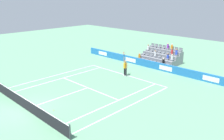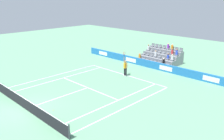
# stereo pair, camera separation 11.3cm
# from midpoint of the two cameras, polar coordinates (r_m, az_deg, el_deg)

# --- Properties ---
(ground_plane) EXTENTS (80.00, 80.00, 0.00)m
(ground_plane) POSITION_cam_midpoint_polar(r_m,az_deg,el_deg) (20.18, -20.21, -8.84)
(ground_plane) COLOR #669E77
(line_baseline) EXTENTS (10.97, 0.10, 0.01)m
(line_baseline) POSITION_cam_midpoint_polar(r_m,az_deg,el_deg) (26.86, 3.04, -1.16)
(line_baseline) COLOR white
(line_baseline) RESTS_ON ground
(line_service) EXTENTS (8.23, 0.10, 0.01)m
(line_service) POSITION_cam_midpoint_polar(r_m,az_deg,el_deg) (23.26, -5.97, -4.25)
(line_service) COLOR white
(line_service) RESTS_ON ground
(line_centre_service) EXTENTS (0.10, 6.40, 0.01)m
(line_centre_service) POSITION_cam_midpoint_polar(r_m,az_deg,el_deg) (21.54, -12.55, -6.43)
(line_centre_service) COLOR white
(line_centre_service) RESTS_ON ground
(line_singles_sideline_left) EXTENTS (0.10, 11.89, 0.01)m
(line_singles_sideline_left) POSITION_cam_midpoint_polar(r_m,az_deg,el_deg) (26.15, -12.54, -2.10)
(line_singles_sideline_left) COLOR white
(line_singles_sideline_left) RESTS_ON ground
(line_singles_sideline_right) EXTENTS (0.10, 11.89, 0.01)m
(line_singles_sideline_right) POSITION_cam_midpoint_polar(r_m,az_deg,el_deg) (20.20, 0.60, -7.64)
(line_singles_sideline_right) COLOR white
(line_singles_sideline_right) RESTS_ON ground
(line_doubles_sideline_left) EXTENTS (0.10, 11.89, 0.01)m
(line_doubles_sideline_left) POSITION_cam_midpoint_polar(r_m,az_deg,el_deg) (27.25, -14.13, -1.41)
(line_doubles_sideline_left) COLOR white
(line_doubles_sideline_left) RESTS_ON ground
(line_doubles_sideline_right) EXTENTS (0.10, 11.89, 0.01)m
(line_doubles_sideline_right) POSITION_cam_midpoint_polar(r_m,az_deg,el_deg) (19.37, 3.56, -8.83)
(line_doubles_sideline_right) COLOR white
(line_doubles_sideline_right) RESTS_ON ground
(line_centre_mark) EXTENTS (0.10, 0.20, 0.01)m
(line_centre_mark) POSITION_cam_midpoint_polar(r_m,az_deg,el_deg) (26.79, 2.90, -1.21)
(line_centre_mark) COLOR white
(line_centre_mark) RESTS_ON ground
(sponsor_barrier) EXTENTS (21.34, 0.22, 0.91)m
(sponsor_barrier) POSITION_cam_midpoint_polar(r_m,az_deg,el_deg) (29.89, 8.42, 1.51)
(sponsor_barrier) COLOR #1E66AD
(sponsor_barrier) RESTS_ON ground
(tennis_net) EXTENTS (11.97, 0.10, 1.07)m
(tennis_net) POSITION_cam_midpoint_polar(r_m,az_deg,el_deg) (19.97, -20.36, -7.57)
(tennis_net) COLOR #33383D
(tennis_net) RESTS_ON ground
(tennis_player) EXTENTS (0.52, 0.38, 2.85)m
(tennis_player) POSITION_cam_midpoint_polar(r_m,az_deg,el_deg) (26.26, 3.08, 0.67)
(tennis_player) COLOR black
(tennis_player) RESTS_ON ground
(stadium_stand) EXTENTS (4.96, 3.80, 2.56)m
(stadium_stand) POSITION_cam_midpoint_polar(r_m,az_deg,el_deg) (32.17, 11.55, 2.93)
(stadium_stand) COLOR gray
(stadium_stand) RESTS_ON ground
(loose_tennis_ball) EXTENTS (0.07, 0.07, 0.07)m
(loose_tennis_ball) POSITION_cam_midpoint_polar(r_m,az_deg,el_deg) (19.28, -14.00, -9.39)
(loose_tennis_ball) COLOR #D1E533
(loose_tennis_ball) RESTS_ON ground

